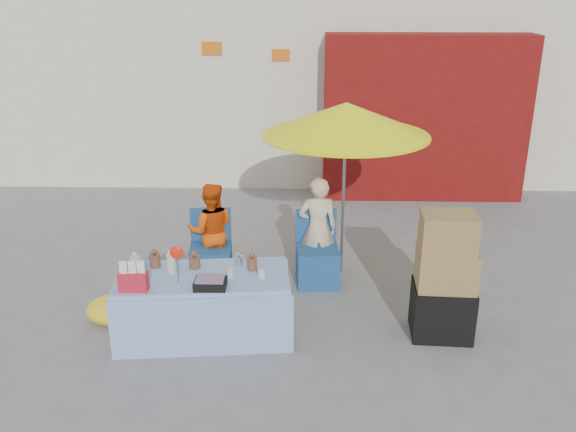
{
  "coord_description": "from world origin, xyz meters",
  "views": [
    {
      "loc": [
        0.26,
        -5.46,
        3.34
      ],
      "look_at": [
        0.11,
        0.6,
        1.0
      ],
      "focal_mm": 38.0,
      "sensor_mm": 36.0,
      "label": 1
    }
  ],
  "objects_px": {
    "market_table": "(204,304)",
    "box_stack": "(444,280)",
    "umbrella": "(346,120)",
    "chair_right": "(317,263)",
    "vendor_orange": "(212,231)",
    "vendor_beige": "(318,229)",
    "chair_left": "(211,262)"
  },
  "relations": [
    {
      "from": "box_stack",
      "to": "market_table",
      "type": "bearing_deg",
      "value": -178.47
    },
    {
      "from": "market_table",
      "to": "box_stack",
      "type": "xyz_separation_m",
      "value": [
        2.37,
        0.06,
        0.26
      ]
    },
    {
      "from": "chair_left",
      "to": "umbrella",
      "type": "distance_m",
      "value": 2.27
    },
    {
      "from": "chair_left",
      "to": "vendor_beige",
      "type": "height_order",
      "value": "vendor_beige"
    },
    {
      "from": "market_table",
      "to": "umbrella",
      "type": "relative_size",
      "value": 0.86
    },
    {
      "from": "chair_right",
      "to": "umbrella",
      "type": "xyz_separation_m",
      "value": [
        0.3,
        0.28,
        1.64
      ]
    },
    {
      "from": "vendor_beige",
      "to": "umbrella",
      "type": "distance_m",
      "value": 1.31
    },
    {
      "from": "market_table",
      "to": "chair_left",
      "type": "height_order",
      "value": "market_table"
    },
    {
      "from": "chair_left",
      "to": "vendor_orange",
      "type": "xyz_separation_m",
      "value": [
        0.0,
        0.13,
        0.33
      ]
    },
    {
      "from": "vendor_orange",
      "to": "umbrella",
      "type": "xyz_separation_m",
      "value": [
        1.55,
        0.15,
        1.3
      ]
    },
    {
      "from": "chair_right",
      "to": "vendor_beige",
      "type": "distance_m",
      "value": 0.4
    },
    {
      "from": "chair_left",
      "to": "umbrella",
      "type": "relative_size",
      "value": 0.41
    },
    {
      "from": "chair_right",
      "to": "box_stack",
      "type": "relative_size",
      "value": 0.65
    },
    {
      "from": "vendor_beige",
      "to": "umbrella",
      "type": "xyz_separation_m",
      "value": [
        0.3,
        0.15,
        1.26
      ]
    },
    {
      "from": "market_table",
      "to": "chair_left",
      "type": "bearing_deg",
      "value": 89.17
    },
    {
      "from": "market_table",
      "to": "box_stack",
      "type": "bearing_deg",
      "value": -4.03
    },
    {
      "from": "chair_right",
      "to": "umbrella",
      "type": "relative_size",
      "value": 0.41
    },
    {
      "from": "chair_right",
      "to": "vendor_orange",
      "type": "relative_size",
      "value": 0.72
    },
    {
      "from": "market_table",
      "to": "box_stack",
      "type": "relative_size",
      "value": 1.37
    },
    {
      "from": "umbrella",
      "to": "box_stack",
      "type": "bearing_deg",
      "value": -56.45
    },
    {
      "from": "vendor_beige",
      "to": "umbrella",
      "type": "height_order",
      "value": "umbrella"
    },
    {
      "from": "umbrella",
      "to": "box_stack",
      "type": "relative_size",
      "value": 1.6
    },
    {
      "from": "vendor_beige",
      "to": "umbrella",
      "type": "relative_size",
      "value": 0.6
    },
    {
      "from": "chair_right",
      "to": "vendor_orange",
      "type": "distance_m",
      "value": 1.3
    },
    {
      "from": "chair_left",
      "to": "vendor_orange",
      "type": "relative_size",
      "value": 0.72
    },
    {
      "from": "chair_right",
      "to": "vendor_beige",
      "type": "height_order",
      "value": "vendor_beige"
    },
    {
      "from": "vendor_orange",
      "to": "vendor_beige",
      "type": "xyz_separation_m",
      "value": [
        1.25,
        0.0,
        0.04
      ]
    },
    {
      "from": "umbrella",
      "to": "box_stack",
      "type": "height_order",
      "value": "umbrella"
    },
    {
      "from": "vendor_orange",
      "to": "vendor_beige",
      "type": "bearing_deg",
      "value": 175.49
    },
    {
      "from": "box_stack",
      "to": "umbrella",
      "type": "bearing_deg",
      "value": 123.55
    },
    {
      "from": "market_table",
      "to": "chair_left",
      "type": "relative_size",
      "value": 2.1
    },
    {
      "from": "market_table",
      "to": "vendor_beige",
      "type": "bearing_deg",
      "value": 42.81
    }
  ]
}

